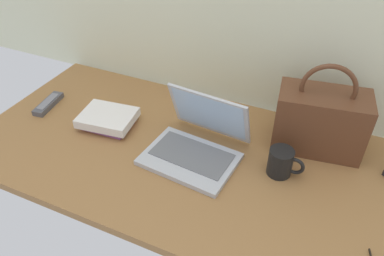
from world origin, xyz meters
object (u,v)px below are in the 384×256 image
(handbag, at_px, (320,120))
(remote_control_near, at_px, (48,104))
(book_stack, at_px, (108,119))
(coffee_mug, at_px, (281,162))
(laptop, at_px, (197,143))

(handbag, bearing_deg, remote_control_near, -169.47)
(remote_control_near, distance_m, book_stack, 0.30)
(remote_control_near, bearing_deg, book_stack, -1.35)
(remote_control_near, height_order, handbag, handbag)
(coffee_mug, xyz_separation_m, book_stack, (-0.67, -0.01, -0.02))
(coffee_mug, distance_m, remote_control_near, 0.97)
(laptop, bearing_deg, coffee_mug, 4.33)
(handbag, bearing_deg, coffee_mug, -112.97)
(laptop, bearing_deg, handbag, 29.44)
(handbag, bearing_deg, laptop, -150.56)
(coffee_mug, height_order, book_stack, coffee_mug)
(laptop, xyz_separation_m, remote_control_near, (-0.68, 0.01, -0.03))
(coffee_mug, xyz_separation_m, remote_control_near, (-0.97, -0.01, -0.04))
(laptop, height_order, remote_control_near, laptop)
(handbag, distance_m, book_stack, 0.78)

